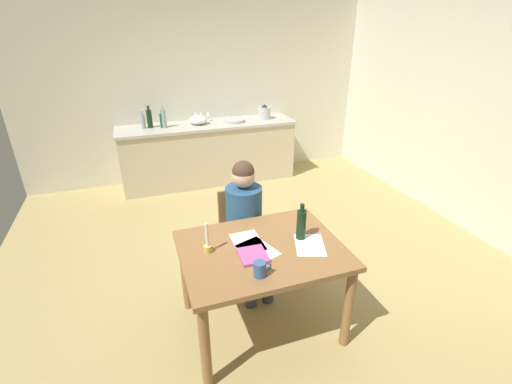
% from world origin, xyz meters
% --- Properties ---
extents(ground_plane, '(5.20, 5.20, 0.04)m').
position_xyz_m(ground_plane, '(0.00, 0.00, -0.02)').
color(ground_plane, tan).
extents(wall_back, '(5.20, 0.12, 2.60)m').
position_xyz_m(wall_back, '(0.00, 2.60, 1.30)').
color(wall_back, beige).
rests_on(wall_back, ground).
extents(wall_right, '(0.12, 5.20, 2.60)m').
position_xyz_m(wall_right, '(2.60, 0.00, 1.30)').
color(wall_right, beige).
rests_on(wall_right, ground).
extents(kitchen_counter, '(2.59, 0.64, 0.90)m').
position_xyz_m(kitchen_counter, '(0.00, 2.24, 0.45)').
color(kitchen_counter, beige).
rests_on(kitchen_counter, ground).
extents(dining_table, '(1.18, 0.91, 0.74)m').
position_xyz_m(dining_table, '(-0.27, -0.81, 0.63)').
color(dining_table, olive).
rests_on(dining_table, ground).
extents(chair_at_table, '(0.41, 0.41, 0.85)m').
position_xyz_m(chair_at_table, '(-0.21, -0.11, 0.47)').
color(chair_at_table, olive).
rests_on(chair_at_table, ground).
extents(person_seated, '(0.33, 0.60, 1.19)m').
position_xyz_m(person_seated, '(-0.21, -0.26, 0.68)').
color(person_seated, navy).
rests_on(person_seated, ground).
extents(coffee_mug, '(0.12, 0.08, 0.10)m').
position_xyz_m(coffee_mug, '(-0.39, -1.10, 0.79)').
color(coffee_mug, '#33598C').
rests_on(coffee_mug, dining_table).
extents(candlestick, '(0.06, 0.06, 0.24)m').
position_xyz_m(candlestick, '(-0.65, -0.73, 0.81)').
color(candlestick, gold).
rests_on(candlestick, dining_table).
extents(book_magazine, '(0.20, 0.22, 0.02)m').
position_xyz_m(book_magazine, '(-0.36, -0.89, 0.75)').
color(book_magazine, '#B14F98').
rests_on(book_magazine, dining_table).
extents(paper_letter, '(0.21, 0.30, 0.00)m').
position_xyz_m(paper_letter, '(-0.34, -0.70, 0.74)').
color(paper_letter, white).
rests_on(paper_letter, dining_table).
extents(paper_bill, '(0.30, 0.35, 0.00)m').
position_xyz_m(paper_bill, '(0.08, -0.89, 0.74)').
color(paper_bill, white).
rests_on(paper_bill, dining_table).
extents(paper_envelope, '(0.29, 0.35, 0.00)m').
position_xyz_m(paper_envelope, '(-0.31, -0.82, 0.74)').
color(paper_envelope, white).
rests_on(paper_envelope, dining_table).
extents(wine_bottle_on_table, '(0.07, 0.07, 0.29)m').
position_xyz_m(wine_bottle_on_table, '(0.06, -0.78, 0.86)').
color(wine_bottle_on_table, black).
rests_on(wine_bottle_on_table, dining_table).
extents(sink_unit, '(0.36, 0.36, 0.24)m').
position_xyz_m(sink_unit, '(0.38, 2.24, 0.92)').
color(sink_unit, '#B2B7BC').
rests_on(sink_unit, kitchen_counter).
extents(bottle_oil, '(0.06, 0.06, 0.24)m').
position_xyz_m(bottle_oil, '(-0.89, 2.28, 1.00)').
color(bottle_oil, '#8C999E').
rests_on(bottle_oil, kitchen_counter).
extents(bottle_vinegar, '(0.07, 0.07, 0.31)m').
position_xyz_m(bottle_vinegar, '(-0.80, 2.29, 1.03)').
color(bottle_vinegar, black).
rests_on(bottle_vinegar, kitchen_counter).
extents(bottle_wine_red, '(0.07, 0.07, 0.24)m').
position_xyz_m(bottle_wine_red, '(-0.63, 2.24, 1.00)').
color(bottle_wine_red, '#194C23').
rests_on(bottle_wine_red, kitchen_counter).
extents(bottle_sauce, '(0.07, 0.07, 0.30)m').
position_xyz_m(bottle_sauce, '(-0.61, 2.22, 1.03)').
color(bottle_sauce, '#8C999E').
rests_on(bottle_sauce, kitchen_counter).
extents(mixing_bowl, '(0.27, 0.27, 0.12)m').
position_xyz_m(mixing_bowl, '(-0.13, 2.26, 0.96)').
color(mixing_bowl, white).
rests_on(mixing_bowl, kitchen_counter).
extents(stovetop_kettle, '(0.18, 0.18, 0.22)m').
position_xyz_m(stovetop_kettle, '(0.89, 2.24, 1.00)').
color(stovetop_kettle, '#B7BABF').
rests_on(stovetop_kettle, kitchen_counter).
extents(wine_glass_near_sink, '(0.07, 0.07, 0.15)m').
position_xyz_m(wine_glass_near_sink, '(0.05, 2.39, 1.01)').
color(wine_glass_near_sink, silver).
rests_on(wine_glass_near_sink, kitchen_counter).
extents(wine_glass_by_kettle, '(0.07, 0.07, 0.15)m').
position_xyz_m(wine_glass_by_kettle, '(-0.05, 2.39, 1.01)').
color(wine_glass_by_kettle, silver).
rests_on(wine_glass_by_kettle, kitchen_counter).
extents(wine_glass_back_left, '(0.07, 0.07, 0.15)m').
position_xyz_m(wine_glass_back_left, '(-0.13, 2.39, 1.01)').
color(wine_glass_back_left, silver).
rests_on(wine_glass_back_left, kitchen_counter).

